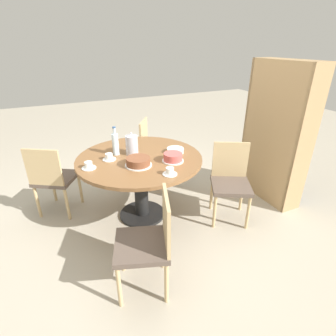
% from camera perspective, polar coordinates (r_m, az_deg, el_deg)
% --- Properties ---
extents(ground_plane, '(14.00, 14.00, 0.00)m').
position_cam_1_polar(ground_plane, '(3.21, -5.59, -10.07)').
color(ground_plane, '#B2A893').
extents(dining_table, '(1.35, 1.35, 0.76)m').
position_cam_1_polar(dining_table, '(2.90, -6.09, -0.35)').
color(dining_table, black).
rests_on(dining_table, ground_plane).
extents(chair_a, '(0.57, 0.57, 0.87)m').
position_cam_1_polar(chair_a, '(3.03, 13.42, -2.54)').
color(chair_a, tan).
rests_on(chair_a, ground_plane).
extents(chair_b, '(0.58, 0.58, 0.87)m').
position_cam_1_polar(chair_b, '(3.87, -3.25, 4.49)').
color(chair_b, tan).
rests_on(chair_b, ground_plane).
extents(chair_c, '(0.58, 0.58, 0.87)m').
position_cam_1_polar(chair_c, '(3.28, -23.73, -1.92)').
color(chair_c, tan).
rests_on(chair_c, ground_plane).
extents(chair_d, '(0.53, 0.53, 0.87)m').
position_cam_1_polar(chair_d, '(2.13, -4.12, -15.52)').
color(chair_d, tan).
rests_on(chair_d, ground_plane).
extents(bookshelf, '(0.87, 0.28, 1.71)m').
position_cam_1_polar(bookshelf, '(3.50, 22.24, 6.93)').
color(bookshelf, tan).
rests_on(bookshelf, ground_plane).
extents(coffee_pot, '(0.13, 0.13, 0.25)m').
position_cam_1_polar(coffee_pot, '(2.89, -7.89, 5.14)').
color(coffee_pot, silver).
rests_on(coffee_pot, dining_table).
extents(water_bottle, '(0.07, 0.07, 0.31)m').
position_cam_1_polar(water_bottle, '(2.90, -11.38, 5.26)').
color(water_bottle, silver).
rests_on(water_bottle, dining_table).
extents(cake_main, '(0.27, 0.27, 0.09)m').
position_cam_1_polar(cake_main, '(2.62, -6.48, 1.35)').
color(cake_main, white).
rests_on(cake_main, dining_table).
extents(cake_second, '(0.22, 0.22, 0.09)m').
position_cam_1_polar(cake_second, '(2.70, 1.09, 2.31)').
color(cake_second, white).
rests_on(cake_second, dining_table).
extents(cup_a, '(0.14, 0.14, 0.07)m').
position_cam_1_polar(cup_a, '(2.67, -16.89, 0.47)').
color(cup_a, white).
rests_on(cup_a, dining_table).
extents(cup_b, '(0.14, 0.14, 0.07)m').
position_cam_1_polar(cup_b, '(2.81, -12.70, 2.30)').
color(cup_b, white).
rests_on(cup_b, dining_table).
extents(cup_c, '(0.14, 0.14, 0.07)m').
position_cam_1_polar(cup_c, '(2.44, 0.40, -0.81)').
color(cup_c, white).
rests_on(cup_c, dining_table).
extents(plate_stack, '(0.19, 0.19, 0.05)m').
position_cam_1_polar(plate_stack, '(2.93, 1.60, 3.86)').
color(plate_stack, white).
rests_on(plate_stack, dining_table).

